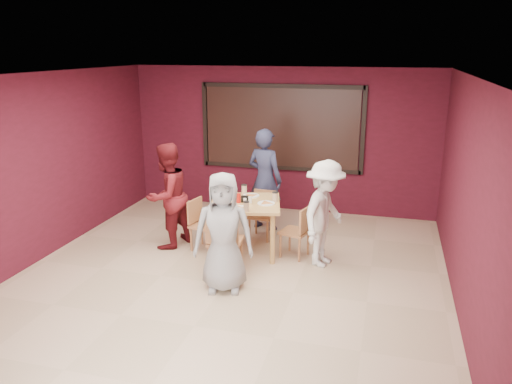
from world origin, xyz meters
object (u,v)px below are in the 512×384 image
(chair_back, at_px, (263,211))
(diner_right, at_px, (325,214))
(dining_table, at_px, (245,209))
(diner_front, at_px, (223,233))
(chair_left, at_px, (201,221))
(diner_left, at_px, (167,196))
(chair_front, at_px, (224,239))
(diner_back, at_px, (265,180))
(chair_right, at_px, (299,229))

(chair_back, xyz_separation_m, diner_right, (1.16, -0.86, 0.34))
(dining_table, distance_m, diner_front, 1.28)
(chair_left, bearing_deg, diner_right, -2.46)
(diner_left, bearing_deg, dining_table, 110.95)
(chair_front, xyz_separation_m, diner_front, (0.14, -0.42, 0.26))
(diner_back, distance_m, diner_left, 1.79)
(chair_front, relative_size, diner_right, 0.60)
(diner_front, relative_size, diner_left, 0.95)
(diner_front, bearing_deg, chair_left, 109.08)
(chair_back, xyz_separation_m, diner_left, (-1.38, -0.79, 0.39))
(chair_left, relative_size, diner_back, 0.45)
(chair_right, relative_size, diner_left, 0.48)
(diner_front, bearing_deg, diner_right, 30.14)
(chair_back, distance_m, chair_left, 1.13)
(chair_front, distance_m, chair_left, 1.05)
(chair_right, xyz_separation_m, diner_back, (-0.83, 1.12, 0.44))
(diner_back, distance_m, diner_right, 1.78)
(diner_right, bearing_deg, diner_front, 151.18)
(diner_front, distance_m, diner_left, 1.82)
(chair_back, xyz_separation_m, diner_back, (-0.08, 0.43, 0.45))
(diner_left, bearing_deg, diner_back, 151.19)
(dining_table, distance_m, diner_back, 1.17)
(chair_left, xyz_separation_m, diner_back, (0.75, 1.20, 0.44))
(diner_back, bearing_deg, diner_left, 61.40)
(chair_right, distance_m, diner_front, 1.55)
(chair_right, bearing_deg, diner_right, -21.15)
(chair_left, relative_size, diner_left, 0.48)
(diner_right, bearing_deg, chair_right, 85.75)
(dining_table, height_order, diner_front, diner_front)
(diner_front, relative_size, diner_right, 1.01)
(dining_table, distance_m, diner_right, 1.26)
(diner_right, bearing_deg, chair_front, 135.80)
(chair_front, relative_size, diner_back, 0.53)
(chair_front, relative_size, diner_front, 0.60)
(diner_left, bearing_deg, diner_right, 106.71)
(chair_front, height_order, chair_left, chair_front)
(diner_front, distance_m, diner_back, 2.43)
(dining_table, xyz_separation_m, diner_front, (0.08, -1.27, 0.08))
(dining_table, height_order, chair_front, dining_table)
(diner_left, distance_m, diner_right, 2.54)
(chair_right, distance_m, diner_right, 0.55)
(chair_back, height_order, diner_front, diner_front)
(chair_left, distance_m, chair_right, 1.58)
(chair_right, height_order, diner_back, diner_back)
(chair_back, xyz_separation_m, chair_right, (0.75, -0.70, 0.01))
(chair_left, relative_size, diner_front, 0.51)
(diner_back, bearing_deg, chair_back, 118.66)
(diner_left, height_order, diner_right, diner_left)
(diner_back, bearing_deg, diner_right, 152.21)
(chair_right, distance_m, diner_left, 2.17)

